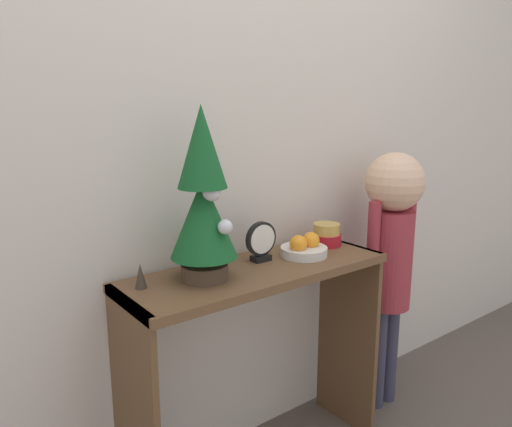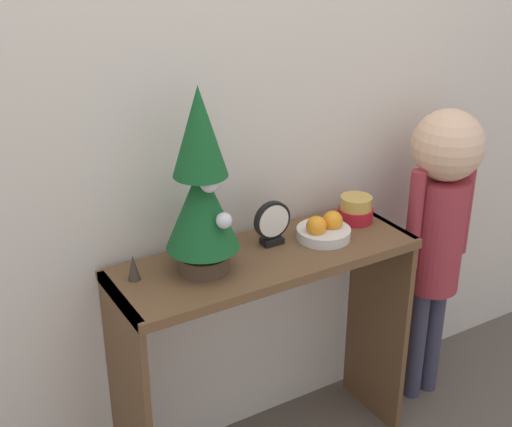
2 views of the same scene
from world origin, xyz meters
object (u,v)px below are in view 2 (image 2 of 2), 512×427
object	(u,v)px
desk_clock	(272,223)
figurine	(134,267)
mini_tree	(201,187)
singing_bowl	(356,210)
child_figure	(440,210)
fruit_bowl	(324,230)

from	to	relation	value
desk_clock	figurine	world-z (taller)	desk_clock
mini_tree	singing_bowl	world-z (taller)	mini_tree
mini_tree	desk_clock	world-z (taller)	mini_tree
singing_bowl	child_figure	distance (m)	0.33
mini_tree	fruit_bowl	size ratio (longest dim) A/B	3.18
singing_bowl	fruit_bowl	bearing A→B (deg)	-163.00
fruit_bowl	figurine	size ratio (longest dim) A/B	2.23
figurine	child_figure	bearing A→B (deg)	-4.04
fruit_bowl	singing_bowl	distance (m)	0.17
child_figure	fruit_bowl	bearing A→B (deg)	178.03
figurine	fruit_bowl	bearing A→B (deg)	-5.67
singing_bowl	mini_tree	bearing A→B (deg)	-176.11
mini_tree	child_figure	bearing A→B (deg)	-1.74
figurine	child_figure	distance (m)	1.08
fruit_bowl	mini_tree	bearing A→B (deg)	178.53
mini_tree	child_figure	distance (m)	0.93
desk_clock	child_figure	xyz separation A→B (m)	(0.64, -0.07, -0.08)
mini_tree	fruit_bowl	world-z (taller)	mini_tree
singing_bowl	child_figure	bearing A→B (deg)	-11.81
singing_bowl	figurine	world-z (taller)	singing_bowl
mini_tree	fruit_bowl	xyz separation A→B (m)	(0.41, -0.01, -0.23)
singing_bowl	desk_clock	distance (m)	0.32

